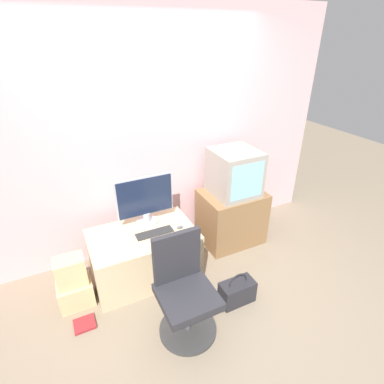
# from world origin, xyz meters

# --- Properties ---
(ground_plane) EXTENTS (12.00, 12.00, 0.00)m
(ground_plane) POSITION_xyz_m (0.00, 0.00, 0.00)
(ground_plane) COLOR #7F705B
(wall_back) EXTENTS (4.40, 0.05, 2.60)m
(wall_back) POSITION_xyz_m (0.00, 1.32, 1.30)
(wall_back) COLOR beige
(wall_back) RESTS_ON ground_plane
(desk) EXTENTS (1.05, 0.66, 0.52)m
(desk) POSITION_xyz_m (-0.29, 0.80, 0.26)
(desk) COLOR #CCB289
(desk) RESTS_ON ground_plane
(side_stand) EXTENTS (0.72, 0.55, 0.65)m
(side_stand) POSITION_xyz_m (0.85, 0.93, 0.33)
(side_stand) COLOR olive
(side_stand) RESTS_ON ground_plane
(main_monitor) EXTENTS (0.59, 0.23, 0.52)m
(main_monitor) POSITION_xyz_m (-0.19, 0.97, 0.79)
(main_monitor) COLOR #B2B2B7
(main_monitor) RESTS_ON desk
(keyboard) EXTENTS (0.37, 0.12, 0.01)m
(keyboard) POSITION_xyz_m (-0.18, 0.75, 0.53)
(keyboard) COLOR #2D2D2D
(keyboard) RESTS_ON desk
(mouse) EXTENTS (0.07, 0.04, 0.03)m
(mouse) POSITION_xyz_m (0.08, 0.72, 0.54)
(mouse) COLOR #4C4C51
(mouse) RESTS_ON desk
(crt_tv) EXTENTS (0.49, 0.51, 0.52)m
(crt_tv) POSITION_xyz_m (0.85, 0.93, 0.91)
(crt_tv) COLOR gray
(crt_tv) RESTS_ON side_stand
(office_chair) EXTENTS (0.50, 0.50, 0.90)m
(office_chair) POSITION_xyz_m (-0.19, 0.03, 0.39)
(office_chair) COLOR #333333
(office_chair) RESTS_ON ground_plane
(cardboard_box_lower) EXTENTS (0.31, 0.26, 0.25)m
(cardboard_box_lower) POSITION_xyz_m (-1.01, 0.71, 0.12)
(cardboard_box_lower) COLOR #D1B27F
(cardboard_box_lower) RESTS_ON ground_plane
(cardboard_box_upper) EXTENTS (0.26, 0.19, 0.28)m
(cardboard_box_upper) POSITION_xyz_m (-1.01, 0.71, 0.39)
(cardboard_box_upper) COLOR #D1B27F
(cardboard_box_upper) RESTS_ON cardboard_box_lower
(handbag) EXTENTS (0.33, 0.17, 0.34)m
(handbag) POSITION_xyz_m (0.37, 0.06, 0.12)
(handbag) COLOR #232328
(handbag) RESTS_ON ground_plane
(book) EXTENTS (0.18, 0.16, 0.02)m
(book) POSITION_xyz_m (-0.99, 0.42, 0.01)
(book) COLOR maroon
(book) RESTS_ON ground_plane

